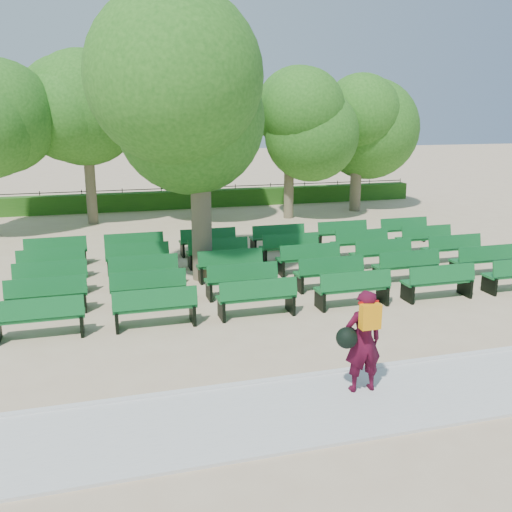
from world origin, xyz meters
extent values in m
plane|color=tan|center=(0.00, 0.00, 0.00)|extent=(120.00, 120.00, 0.00)
cube|color=silver|center=(0.00, -7.40, 0.03)|extent=(30.00, 2.20, 0.06)
cube|color=silver|center=(0.00, -6.25, 0.05)|extent=(30.00, 0.12, 0.10)
cube|color=#285D18|center=(0.00, 14.00, 0.45)|extent=(26.00, 0.70, 0.90)
cube|color=#105E26|center=(0.61, 0.57, 0.49)|extent=(2.00, 0.71, 0.07)
cube|color=#105E26|center=(0.61, 0.34, 0.76)|extent=(1.96, 0.32, 0.46)
cylinder|color=brown|center=(-1.38, 0.89, 1.74)|extent=(0.60, 0.60, 3.48)
ellipsoid|color=#2F6F1D|center=(-1.38, 0.89, 5.03)|extent=(5.66, 5.66, 5.10)
imported|color=#40091C|center=(0.03, -7.03, 1.01)|extent=(0.70, 0.46, 1.89)
cube|color=orange|center=(0.03, -7.25, 1.55)|extent=(0.35, 0.18, 0.44)
sphere|color=black|center=(-0.32, -7.10, 1.13)|extent=(0.38, 0.38, 0.38)
camera|label=1|loc=(-4.38, -15.57, 4.98)|focal=40.00mm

